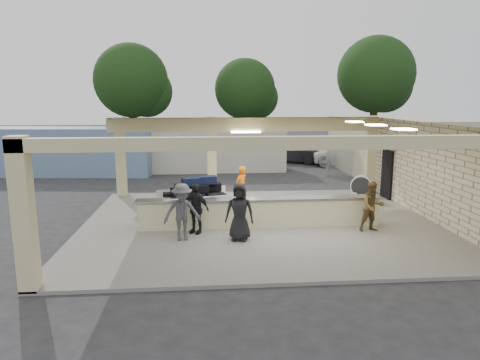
{
  "coord_description": "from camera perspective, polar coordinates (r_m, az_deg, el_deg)",
  "views": [
    {
      "loc": [
        -1.83,
        -14.21,
        4.32
      ],
      "look_at": [
        -0.56,
        1.0,
        1.41
      ],
      "focal_mm": 32.0,
      "sensor_mm": 36.0,
      "label": 1
    }
  ],
  "objects": [
    {
      "name": "container_white",
      "position": [
        26.06,
        -7.17,
        4.01
      ],
      "size": [
        11.85,
        2.47,
        2.56
      ],
      "primitive_type": "cube",
      "rotation": [
        0.0,
        0.0,
        0.01
      ],
      "color": "beige",
      "rests_on": "ground"
    },
    {
      "name": "tree_right",
      "position": [
        42.6,
        17.96,
        12.83
      ],
      "size": [
        7.2,
        7.0,
        10.0
      ],
      "color": "#382619",
      "rests_on": "ground"
    },
    {
      "name": "drum_fan",
      "position": [
        18.88,
        15.92,
        -0.83
      ],
      "size": [
        0.96,
        0.72,
        1.03
      ],
      "rotation": [
        0.0,
        0.0,
        -0.51
      ],
      "color": "silver",
      "rests_on": "pavilion"
    },
    {
      "name": "passenger_d",
      "position": [
        12.86,
        -0.06,
        -4.26
      ],
      "size": [
        0.92,
        0.54,
        1.76
      ],
      "primitive_type": "imported",
      "rotation": [
        0.0,
        0.0,
        -0.24
      ],
      "color": "black",
      "rests_on": "pavilion"
    },
    {
      "name": "luggage_cart",
      "position": [
        15.1,
        -6.01,
        -2.29
      ],
      "size": [
        2.94,
        2.25,
        1.52
      ],
      "rotation": [
        0.0,
        0.0,
        0.27
      ],
      "color": "silver",
      "rests_on": "pavilion"
    },
    {
      "name": "tree_mid",
      "position": [
        40.59,
        1.1,
        11.69
      ],
      "size": [
        6.0,
        5.6,
        8.0
      ],
      "color": "#382619",
      "rests_on": "ground"
    },
    {
      "name": "car_white_a",
      "position": [
        28.85,
        14.37,
        3.14
      ],
      "size": [
        4.91,
        3.14,
        1.3
      ],
      "primitive_type": "imported",
      "rotation": [
        0.0,
        0.0,
        1.34
      ],
      "color": "white",
      "rests_on": "ground"
    },
    {
      "name": "baggage_counter",
      "position": [
        14.33,
        2.72,
        -4.33
      ],
      "size": [
        8.2,
        0.58,
        0.98
      ],
      "color": "beige",
      "rests_on": "pavilion"
    },
    {
      "name": "fence",
      "position": [
        26.72,
        23.98,
        2.83
      ],
      "size": [
        12.06,
        0.06,
        2.03
      ],
      "color": "gray",
      "rests_on": "ground"
    },
    {
      "name": "car_dark",
      "position": [
        29.61,
        7.26,
        3.7
      ],
      "size": [
        4.39,
        3.6,
        1.42
      ],
      "primitive_type": "imported",
      "rotation": [
        0.0,
        0.0,
        0.99
      ],
      "color": "black",
      "rests_on": "ground"
    },
    {
      "name": "pavilion",
      "position": [
        15.31,
        2.97,
        -0.42
      ],
      "size": [
        12.01,
        10.0,
        3.55
      ],
      "color": "slate",
      "rests_on": "ground"
    },
    {
      "name": "passenger_a",
      "position": [
        14.38,
        17.25,
        -3.39
      ],
      "size": [
        0.83,
        0.44,
        1.64
      ],
      "primitive_type": "imported",
      "rotation": [
        0.0,
        0.0,
        0.11
      ],
      "color": "brown",
      "rests_on": "pavilion"
    },
    {
      "name": "adjacent_building",
      "position": [
        26.87,
        20.24,
        4.31
      ],
      "size": [
        6.0,
        8.0,
        3.2
      ],
      "primitive_type": "cube",
      "color": "beige",
      "rests_on": "ground"
    },
    {
      "name": "container_blue",
      "position": [
        26.68,
        -22.64,
        3.56
      ],
      "size": [
        10.56,
        3.47,
        2.7
      ],
      "primitive_type": "cube",
      "rotation": [
        0.0,
        0.0,
        -0.1
      ],
      "color": "#6E8BB0",
      "rests_on": "ground"
    },
    {
      "name": "passenger_c",
      "position": [
        12.98,
        -7.74,
        -4.26
      ],
      "size": [
        1.18,
        0.63,
        1.74
      ],
      "primitive_type": "imported",
      "rotation": [
        0.0,
        0.0,
        0.21
      ],
      "color": "#454448",
      "rests_on": "pavilion"
    },
    {
      "name": "passenger_b",
      "position": [
        13.63,
        -5.96,
        -3.78
      ],
      "size": [
        0.99,
        0.77,
        1.61
      ],
      "primitive_type": "imported",
      "rotation": [
        0.0,
        0.0,
        -0.53
      ],
      "color": "black",
      "rests_on": "pavilion"
    },
    {
      "name": "baggage_handler",
      "position": [
        16.6,
        0.16,
        -0.98
      ],
      "size": [
        0.65,
        0.68,
        1.67
      ],
      "primitive_type": "imported",
      "rotation": [
        0.0,
        0.0,
        3.99
      ],
      "color": "orange",
      "rests_on": "pavilion"
    },
    {
      "name": "car_white_b",
      "position": [
        30.16,
        21.38,
        3.17
      ],
      "size": [
        4.68,
        2.3,
        1.42
      ],
      "primitive_type": "imported",
      "rotation": [
        0.0,
        0.0,
        1.43
      ],
      "color": "white",
      "rests_on": "ground"
    },
    {
      "name": "tree_left",
      "position": [
        38.84,
        -13.77,
        12.36
      ],
      "size": [
        6.6,
        6.3,
        9.0
      ],
      "color": "#382619",
      "rests_on": "ground"
    },
    {
      "name": "ground",
      "position": [
        14.97,
        2.45,
        -6.0
      ],
      "size": [
        120.0,
        120.0,
        0.0
      ],
      "primitive_type": "plane",
      "color": "#242427",
      "rests_on": "ground"
    }
  ]
}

